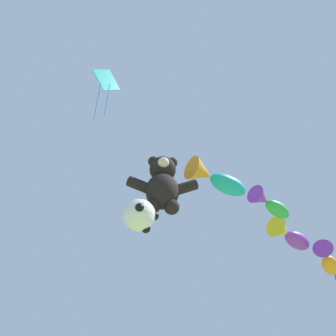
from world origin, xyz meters
name	(u,v)px	position (x,y,z in m)	size (l,w,h in m)	color
teddy_bear_kite	(162,184)	(-0.41, 7.26, 9.47)	(2.23, 0.98, 2.27)	black
soccer_ball_kite	(140,215)	(-1.04, 7.00, 8.03)	(1.00, 1.00, 0.92)	white
fish_kite_teal	(215,179)	(1.45, 8.04, 10.55)	(2.45, 1.83, 0.87)	#19ADB2
fish_kite_emerald	(269,204)	(3.94, 9.75, 10.97)	(2.08, 1.83, 0.76)	green
fish_kite_violet	(290,236)	(5.44, 11.93, 11.04)	(2.39, 2.14, 0.96)	purple
fish_kite_tangerine	(328,259)	(7.53, 13.17, 10.70)	(2.00, 2.50, 0.88)	orange
diamond_kite	(106,83)	(-2.46, 5.81, 12.62)	(0.92, 0.76, 2.67)	#19ADB2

